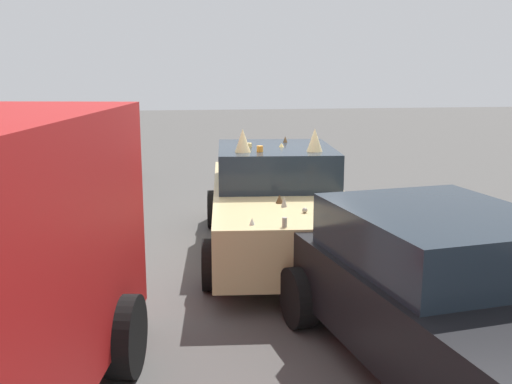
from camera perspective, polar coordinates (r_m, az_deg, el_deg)
The scene contains 4 objects.
ground_plane at distance 8.69m, azimuth 1.97°, elevation -5.76°, with size 60.00×60.00×0.00m, color #514F4C.
art_car_decorated at distance 8.55m, azimuth 1.97°, elevation -0.92°, with size 4.77×2.36×1.82m.
parked_sedan_near_left at distance 13.57m, azimuth -17.80°, elevation 3.12°, with size 4.63×2.23×1.43m.
parked_sedan_far_right at distance 5.39m, azimuth 18.06°, elevation -9.51°, with size 4.55×2.43×1.42m.
Camera 1 is at (-8.15, 1.51, 2.62)m, focal length 41.85 mm.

